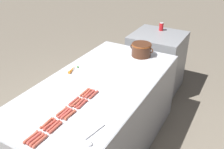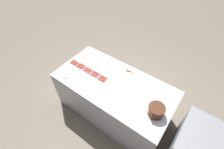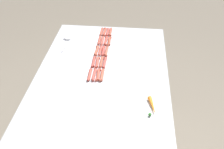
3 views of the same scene
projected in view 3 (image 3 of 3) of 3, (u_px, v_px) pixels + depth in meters
name	position (u px, v px, depth m)	size (l,w,h in m)	color
griddle_counter	(99.00, 135.00, 2.21)	(1.08, 2.16, 0.91)	#9EA0A5
hot_dog_0	(111.00, 32.00, 2.66)	(0.03, 0.16, 0.02)	#B8503C
hot_dog_1	(109.00, 41.00, 2.51)	(0.03, 0.16, 0.02)	#B9503A
hot_dog_2	(107.00, 51.00, 2.37)	(0.03, 0.16, 0.02)	#AF523F
hot_dog_3	(105.00, 62.00, 2.24)	(0.03, 0.16, 0.02)	#B6473E
hot_dog_4	(102.00, 75.00, 2.10)	(0.03, 0.16, 0.02)	#B8543E
hot_dog_5	(108.00, 32.00, 2.66)	(0.03, 0.16, 0.02)	#B3483F
hot_dog_6	(106.00, 41.00, 2.52)	(0.03, 0.16, 0.02)	#B74538
hot_dog_7	(103.00, 51.00, 2.38)	(0.03, 0.16, 0.02)	#B8453D
hot_dog_8	(101.00, 62.00, 2.24)	(0.02, 0.16, 0.02)	#AE523D
hot_dog_9	(98.00, 75.00, 2.10)	(0.03, 0.16, 0.02)	#B84A39
hot_dog_10	(105.00, 32.00, 2.66)	(0.03, 0.16, 0.02)	#B84C3B
hot_dog_11	(102.00, 41.00, 2.52)	(0.03, 0.16, 0.02)	#B94C3F
hot_dog_12	(100.00, 51.00, 2.38)	(0.03, 0.16, 0.02)	#B84A3F
hot_dog_13	(97.00, 62.00, 2.24)	(0.03, 0.16, 0.02)	#B44C3E
hot_dog_14	(94.00, 75.00, 2.10)	(0.03, 0.16, 0.02)	#B1483E
hot_dog_15	(102.00, 32.00, 2.66)	(0.03, 0.16, 0.02)	#AF4E3C
hot_dog_16	(99.00, 40.00, 2.53)	(0.03, 0.16, 0.02)	#B4493A
hot_dog_17	(97.00, 51.00, 2.38)	(0.03, 0.16, 0.02)	#B6513C
hot_dog_18	(94.00, 62.00, 2.24)	(0.03, 0.16, 0.02)	#B4463C
hot_dog_19	(90.00, 75.00, 2.10)	(0.03, 0.16, 0.02)	#AF4A3D
serving_spoon	(67.00, 41.00, 2.53)	(0.09, 0.27, 0.02)	#B7B7BC
carrot	(152.00, 106.00, 1.81)	(0.07, 0.18, 0.03)	orange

